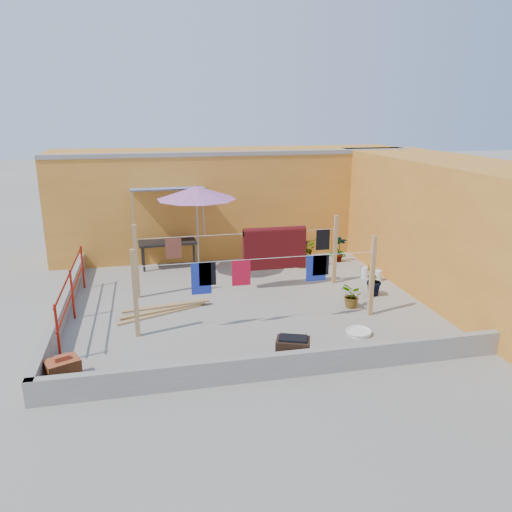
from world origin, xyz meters
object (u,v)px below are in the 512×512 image
brazier (293,351)px  green_hose (337,254)px  white_basin (359,332)px  water_jug_a (378,275)px  brick_stack (63,370)px  patio_umbrella (196,193)px  outdoor_table (167,244)px  plant_back_a (302,252)px  water_jug_b (364,272)px

brazier → green_hose: 7.23m
white_basin → water_jug_a: bearing=58.3°
brick_stack → water_jug_a: brick_stack is taller
brazier → patio_umbrella: bearing=101.3°
brick_stack → green_hose: bearing=40.1°
outdoor_table → patio_umbrella: bearing=-52.4°
water_jug_a → plant_back_a: plant_back_a is taller
white_basin → plant_back_a: size_ratio=0.62×
white_basin → water_jug_a: 3.51m
white_basin → plant_back_a: bearing=86.7°
plant_back_a → green_hose: bearing=31.1°
white_basin → water_jug_b: 3.67m
plant_back_a → brazier: bearing=-109.2°
green_hose → water_jug_b: bearing=-92.4°
brick_stack → plant_back_a: (5.82, 5.25, 0.23)m
patio_umbrella → white_basin: patio_umbrella is taller
brick_stack → plant_back_a: bearing=42.0°
outdoor_table → water_jug_b: size_ratio=4.91×
brick_stack → water_jug_b: 8.16m
plant_back_a → white_basin: bearing=-93.3°
brick_stack → plant_back_a: plant_back_a is taller
outdoor_table → green_hose: 5.25m
water_jug_a → brazier: bearing=-131.9°
water_jug_b → plant_back_a: plant_back_a is taller
outdoor_table → brazier: (1.86, -6.40, -0.42)m
water_jug_b → green_hose: 2.19m
outdoor_table → brick_stack: 6.45m
white_basin → patio_umbrella: bearing=121.6°
outdoor_table → brazier: bearing=-73.8°
patio_umbrella → green_hose: 5.06m
patio_umbrella → water_jug_a: bearing=-17.9°
patio_umbrella → water_jug_a: size_ratio=7.85×
patio_umbrella → brazier: size_ratio=3.67×
white_basin → water_jug_a: (1.84, 2.98, 0.09)m
water_jug_a → outdoor_table: bearing=155.0°
patio_umbrella → green_hose: patio_umbrella is taller
water_jug_a → plant_back_a: size_ratio=0.38×
outdoor_table → plant_back_a: bearing=-12.7°
brick_stack → plant_back_a: size_ratio=0.75×
water_jug_b → green_hose: size_ratio=0.66×
outdoor_table → plant_back_a: (3.79, -0.86, -0.26)m
water_jug_b → plant_back_a: size_ratio=0.40×
outdoor_table → water_jug_a: size_ratio=5.15×
outdoor_table → water_jug_b: 5.59m
brazier → water_jug_a: (3.51, 3.90, -0.12)m
white_basin → water_jug_a: size_ratio=1.63×
patio_umbrella → water_jug_b: 4.96m
patio_umbrella → brazier: patio_umbrella is taller
green_hose → white_basin: bearing=-107.1°
brazier → plant_back_a: (1.93, 5.54, 0.17)m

